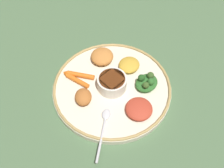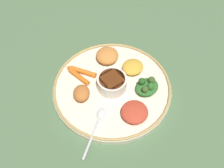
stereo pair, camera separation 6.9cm
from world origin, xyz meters
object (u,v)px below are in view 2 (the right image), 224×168
(spoon, at_px, (97,124))
(carrot_outer, at_px, (78,76))
(carrot_near_spoon, at_px, (81,71))
(greens_pile, at_px, (147,86))
(center_bowl, at_px, (112,82))

(spoon, height_order, carrot_outer, carrot_outer)
(carrot_near_spoon, bearing_deg, greens_pile, -121.12)
(center_bowl, xyz_separation_m, greens_pile, (-0.03, -0.10, -0.01))
(spoon, xyz_separation_m, greens_pile, (0.08, -0.16, 0.01))
(carrot_near_spoon, distance_m, carrot_outer, 0.02)
(carrot_near_spoon, relative_size, carrot_outer, 1.05)
(spoon, bearing_deg, greens_pile, -63.91)
(spoon, distance_m, carrot_outer, 0.17)
(greens_pile, distance_m, carrot_outer, 0.21)
(greens_pile, height_order, carrot_outer, greens_pile)
(center_bowl, relative_size, carrot_outer, 1.02)
(spoon, distance_m, greens_pile, 0.18)
(greens_pile, xyz_separation_m, carrot_outer, (0.09, 0.19, -0.01))
(spoon, bearing_deg, center_bowl, -30.89)
(center_bowl, xyz_separation_m, spoon, (-0.11, 0.07, -0.02))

